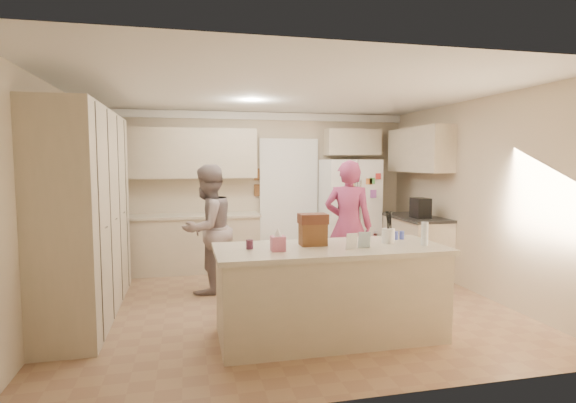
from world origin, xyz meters
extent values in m
cube|color=#977453|center=(0.00, 0.00, -0.01)|extent=(5.20, 4.60, 0.02)
cube|color=white|center=(0.00, 0.00, 2.61)|extent=(5.20, 4.60, 0.02)
cube|color=beige|center=(0.00, 2.31, 1.30)|extent=(5.20, 0.02, 2.60)
cube|color=beige|center=(0.00, -2.31, 1.30)|extent=(5.20, 0.02, 2.60)
cube|color=beige|center=(-2.61, 0.00, 1.30)|extent=(0.02, 4.60, 2.60)
cube|color=beige|center=(2.61, 0.00, 1.30)|extent=(0.02, 4.60, 2.60)
cube|color=white|center=(0.00, 2.26, 2.53)|extent=(5.20, 0.08, 0.12)
cube|color=beige|center=(-2.30, 0.20, 1.18)|extent=(0.60, 2.60, 2.35)
cube|color=beige|center=(-1.15, 2.00, 0.44)|extent=(2.20, 0.60, 0.88)
cube|color=beige|center=(-1.15, 1.99, 0.90)|extent=(2.24, 0.63, 0.04)
cube|color=beige|center=(-1.15, 2.12, 1.90)|extent=(2.20, 0.35, 0.80)
cube|color=black|center=(0.55, 2.28, 1.05)|extent=(0.90, 0.06, 2.10)
cube|color=white|center=(0.55, 2.24, 1.05)|extent=(1.02, 0.03, 2.22)
cube|color=brown|center=(0.02, 2.27, 1.55)|extent=(0.15, 0.02, 0.20)
cube|color=brown|center=(0.02, 2.27, 1.28)|extent=(0.15, 0.02, 0.20)
cube|color=white|center=(1.53, 1.90, 0.90)|extent=(0.91, 0.71, 1.80)
cube|color=gray|center=(1.53, 1.54, 0.90)|extent=(0.02, 0.02, 1.78)
cube|color=black|center=(1.31, 1.53, 1.15)|extent=(0.22, 0.03, 0.35)
cylinder|color=silver|center=(1.48, 1.53, 1.05)|extent=(0.02, 0.02, 0.85)
cylinder|color=silver|center=(1.58, 1.53, 1.05)|extent=(0.02, 0.02, 0.85)
cube|color=beige|center=(1.65, 2.12, 2.10)|extent=(0.95, 0.35, 0.45)
cube|color=beige|center=(2.30, 1.00, 0.44)|extent=(0.60, 1.20, 0.88)
cube|color=#2D2B28|center=(2.29, 1.00, 0.90)|extent=(0.63, 1.24, 0.04)
cube|color=beige|center=(2.43, 1.20, 1.95)|extent=(0.35, 1.50, 0.70)
cube|color=black|center=(2.25, 0.80, 1.07)|extent=(0.22, 0.28, 0.30)
cube|color=beige|center=(0.20, -1.10, 0.44)|extent=(2.20, 0.90, 0.88)
cube|color=beige|center=(0.20, -1.10, 0.90)|extent=(2.28, 0.96, 0.05)
cylinder|color=white|center=(0.85, -1.05, 1.00)|extent=(0.13, 0.13, 0.15)
cube|color=#D36A8C|center=(-0.35, -1.20, 1.00)|extent=(0.13, 0.13, 0.14)
cone|color=white|center=(-0.35, -1.20, 1.10)|extent=(0.08, 0.08, 0.08)
cube|color=brown|center=(0.05, -1.00, 1.04)|extent=(0.26, 0.18, 0.22)
cube|color=#592D1E|center=(0.05, -1.00, 1.20)|extent=(0.28, 0.20, 0.10)
cylinder|color=#59263F|center=(-0.60, -1.05, 0.97)|extent=(0.07, 0.07, 0.09)
cube|color=white|center=(0.35, -1.30, 1.01)|extent=(0.12, 0.06, 0.16)
cube|color=silver|center=(0.50, -1.25, 1.01)|extent=(0.12, 0.05, 0.16)
cylinder|color=silver|center=(1.15, -1.25, 1.04)|extent=(0.07, 0.07, 0.24)
cylinder|color=#3D4CB2|center=(1.02, -0.88, 0.97)|extent=(0.05, 0.05, 0.09)
cylinder|color=#3D4CB2|center=(1.09, -0.88, 0.97)|extent=(0.05, 0.05, 0.09)
imported|color=gray|center=(-0.91, 0.76, 0.86)|extent=(1.06, 1.05, 1.73)
imported|color=#A23352|center=(0.97, 0.45, 0.89)|extent=(0.77, 0.67, 1.79)
camera|label=1|loc=(-1.19, -5.31, 1.77)|focal=28.00mm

